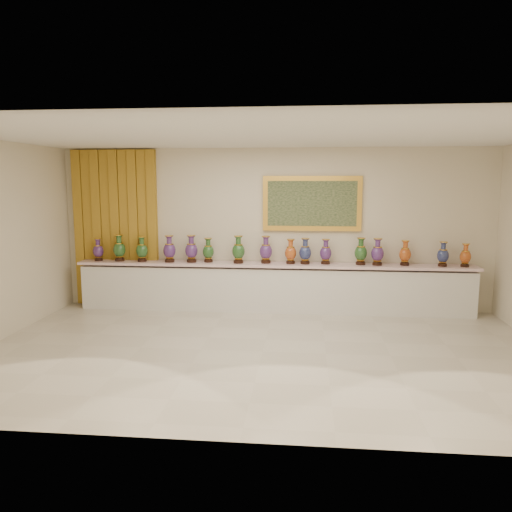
{
  "coord_description": "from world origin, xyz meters",
  "views": [
    {
      "loc": [
        0.58,
        -6.76,
        2.38
      ],
      "look_at": [
        -0.26,
        1.7,
        1.11
      ],
      "focal_mm": 35.0,
      "sensor_mm": 36.0,
      "label": 1
    }
  ],
  "objects": [
    {
      "name": "vase_12",
      "position": [
        1.87,
        2.23,
        1.12
      ],
      "size": [
        0.27,
        0.27,
        0.49
      ],
      "rotation": [
        0.0,
        0.0,
        0.21
      ],
      "color": "black",
      "rests_on": "counter"
    },
    {
      "name": "vase_6",
      "position": [
        -0.64,
        2.22,
        1.13
      ],
      "size": [
        0.3,
        0.3,
        0.51
      ],
      "rotation": [
        0.0,
        0.0,
        -0.32
      ],
      "color": "black",
      "rests_on": "counter"
    },
    {
      "name": "vase_7",
      "position": [
        -0.14,
        2.28,
        1.12
      ],
      "size": [
        0.28,
        0.28,
        0.5
      ],
      "rotation": [
        0.0,
        0.0,
        -0.25
      ],
      "color": "black",
      "rests_on": "counter"
    },
    {
      "name": "vase_14",
      "position": [
        3.01,
        2.23,
        1.1
      ],
      "size": [
        0.23,
        0.23,
        0.44
      ],
      "rotation": [
        0.0,
        0.0,
        0.15
      ],
      "color": "black",
      "rests_on": "counter"
    },
    {
      "name": "ground",
      "position": [
        0.0,
        0.0,
        0.0
      ],
      "size": [
        8.0,
        8.0,
        0.0
      ],
      "primitive_type": "plane",
      "color": "beige",
      "rests_on": "ground"
    },
    {
      "name": "vase_8",
      "position": [
        0.32,
        2.25,
        1.1
      ],
      "size": [
        0.24,
        0.24,
        0.45
      ],
      "rotation": [
        0.0,
        0.0,
        -0.18
      ],
      "color": "black",
      "rests_on": "counter"
    },
    {
      "name": "room",
      "position": [
        -2.43,
        2.44,
        1.58
      ],
      "size": [
        8.0,
        8.0,
        8.0
      ],
      "color": "beige",
      "rests_on": "ground"
    },
    {
      "name": "vase_9",
      "position": [
        0.58,
        2.25,
        1.11
      ],
      "size": [
        0.26,
        0.26,
        0.47
      ],
      "rotation": [
        0.0,
        0.0,
        -0.23
      ],
      "color": "black",
      "rests_on": "counter"
    },
    {
      "name": "vase_5",
      "position": [
        -1.21,
        2.28,
        1.1
      ],
      "size": [
        0.21,
        0.21,
        0.45
      ],
      "rotation": [
        0.0,
        0.0,
        -0.01
      ],
      "color": "black",
      "rests_on": "counter"
    },
    {
      "name": "vase_3",
      "position": [
        -1.93,
        2.22,
        1.12
      ],
      "size": [
        0.29,
        0.29,
        0.5
      ],
      "rotation": [
        0.0,
        0.0,
        -0.28
      ],
      "color": "black",
      "rests_on": "counter"
    },
    {
      "name": "vase_0",
      "position": [
        -3.32,
        2.24,
        1.09
      ],
      "size": [
        0.22,
        0.22,
        0.42
      ],
      "rotation": [
        0.0,
        0.0,
        0.11
      ],
      "color": "black",
      "rests_on": "counter"
    },
    {
      "name": "vase_13",
      "position": [
        2.36,
        2.28,
        1.1
      ],
      "size": [
        0.26,
        0.26,
        0.45
      ],
      "rotation": [
        0.0,
        0.0,
        0.27
      ],
      "color": "black",
      "rests_on": "counter"
    },
    {
      "name": "vase_15",
      "position": [
        3.38,
        2.21,
        1.08
      ],
      "size": [
        0.22,
        0.22,
        0.41
      ],
      "rotation": [
        0.0,
        0.0,
        0.17
      ],
      "color": "black",
      "rests_on": "counter"
    },
    {
      "name": "vase_1",
      "position": [
        -2.91,
        2.25,
        1.12
      ],
      "size": [
        0.31,
        0.31,
        0.5
      ],
      "rotation": [
        0.0,
        0.0,
        0.43
      ],
      "color": "black",
      "rests_on": "counter"
    },
    {
      "name": "vase_11",
      "position": [
        1.58,
        2.27,
        1.12
      ],
      "size": [
        0.29,
        0.29,
        0.49
      ],
      "rotation": [
        0.0,
        0.0,
        -0.35
      ],
      "color": "black",
      "rests_on": "counter"
    },
    {
      "name": "vase_10",
      "position": [
        0.95,
        2.28,
        1.1
      ],
      "size": [
        0.24,
        0.24,
        0.46
      ],
      "rotation": [
        0.0,
        0.0,
        -0.15
      ],
      "color": "black",
      "rests_on": "counter"
    },
    {
      "name": "vase_2",
      "position": [
        -2.47,
        2.23,
        1.11
      ],
      "size": [
        0.25,
        0.25,
        0.47
      ],
      "rotation": [
        0.0,
        0.0,
        0.16
      ],
      "color": "black",
      "rests_on": "counter"
    },
    {
      "name": "counter",
      "position": [
        0.0,
        2.27,
        0.44
      ],
      "size": [
        7.28,
        0.48,
        0.9
      ],
      "color": "white",
      "rests_on": "ground"
    },
    {
      "name": "vase_4",
      "position": [
        -1.52,
        2.24,
        1.13
      ],
      "size": [
        0.27,
        0.27,
        0.5
      ],
      "rotation": [
        0.0,
        0.0,
        0.18
      ],
      "color": "black",
      "rests_on": "counter"
    }
  ]
}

